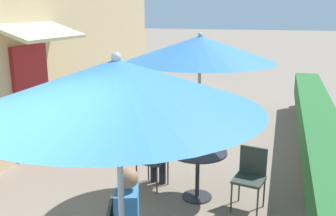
# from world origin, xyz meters

# --- Properties ---
(cafe_facade_wall) EXTENTS (0.98, 11.25, 4.20)m
(cafe_facade_wall) POSITION_xyz_m (-2.54, 5.50, 2.09)
(cafe_facade_wall) COLOR #D6B784
(cafe_facade_wall) RESTS_ON ground_plane
(planter_hedge) EXTENTS (0.60, 10.25, 1.01)m
(planter_hedge) POSITION_xyz_m (2.75, 5.53, 0.54)
(planter_hedge) COLOR tan
(planter_hedge) RESTS_ON ground_plane
(patio_umbrella_near) EXTENTS (2.04, 2.04, 2.42)m
(patio_umbrella_near) POSITION_xyz_m (1.00, 1.54, 2.20)
(patio_umbrella_near) COLOR #B7B7BC
(patio_umbrella_near) RESTS_ON ground_plane
(patio_table_mid) EXTENTS (0.85, 0.85, 0.73)m
(patio_table_mid) POSITION_xyz_m (1.00, 4.22, 0.55)
(patio_table_mid) COLOR #28282D
(patio_table_mid) RESTS_ON ground_plane
(patio_umbrella_mid) EXTENTS (2.04, 2.04, 2.42)m
(patio_umbrella_mid) POSITION_xyz_m (1.00, 4.22, 2.20)
(patio_umbrella_mid) COLOR #B7B7BC
(patio_umbrella_mid) RESTS_ON ground_plane
(cafe_chair_mid_left) EXTENTS (0.47, 0.47, 0.87)m
(cafe_chair_mid_left) POSITION_xyz_m (1.76, 4.15, 0.52)
(cafe_chair_mid_left) COLOR #384238
(cafe_chair_mid_left) RESTS_ON ground_plane
(cafe_chair_mid_right) EXTENTS (0.47, 0.47, 0.87)m
(cafe_chair_mid_right) POSITION_xyz_m (0.23, 4.28, 0.52)
(cafe_chair_mid_right) COLOR #384238
(cafe_chair_mid_right) RESTS_ON ground_plane
(seated_patron_mid_right) EXTENTS (0.39, 0.45, 1.25)m
(seated_patron_mid_right) POSITION_xyz_m (0.25, 4.39, 0.69)
(seated_patron_mid_right) COLOR #23232D
(seated_patron_mid_right) RESTS_ON ground_plane
(coffee_cup_mid) EXTENTS (0.07, 0.07, 0.09)m
(coffee_cup_mid) POSITION_xyz_m (0.88, 4.24, 0.78)
(coffee_cup_mid) COLOR #232328
(coffee_cup_mid) RESTS_ON patio_table_mid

